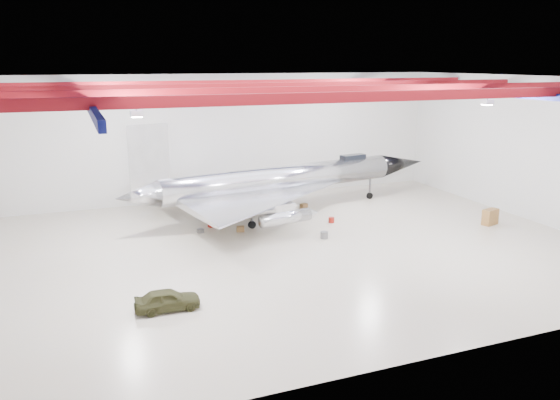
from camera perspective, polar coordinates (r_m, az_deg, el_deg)
name	(u,v)px	position (r m, az deg, el deg)	size (l,w,h in m)	color
floor	(289,248)	(36.32, 0.99, -5.03)	(40.00, 40.00, 0.00)	beige
wall_back	(226,137)	(48.95, -5.62, 6.56)	(40.00, 40.00, 0.00)	silver
wall_right	(531,149)	(46.19, 24.78, 4.86)	(30.00, 30.00, 0.00)	silver
ceiling	(290,78)	(34.30, 1.07, 12.59)	(40.00, 40.00, 0.00)	#0A0F38
ceiling_structure	(290,90)	(34.33, 1.06, 11.46)	(39.50, 29.50, 1.08)	maroon
jet_aircraft	(281,182)	(43.94, 0.12, 1.87)	(28.65, 18.93, 7.84)	silver
jeep	(167,300)	(28.02, -11.69, -10.17)	(1.30, 3.23, 1.10)	#3A3A1D
desk	(490,217)	(44.24, 21.11, -1.65)	(1.31, 0.66, 1.20)	brown
toolbox_red	(212,225)	(41.10, -7.17, -2.60)	(0.46, 0.37, 0.32)	maroon
engine_drum	(324,235)	(38.30, 4.64, -3.66)	(0.53, 0.53, 0.48)	#59595B
parts_bin	(304,206)	(46.03, 2.49, -0.62)	(0.56, 0.45, 0.39)	olive
crate_small	(200,231)	(39.83, -8.32, -3.20)	(0.43, 0.34, 0.30)	#59595B
tool_chest	(331,220)	(42.05, 5.39, -2.10)	(0.45, 0.45, 0.41)	maroon
oil_barrel	(240,229)	(39.79, -4.15, -3.03)	(0.56, 0.45, 0.39)	olive
spares_box	(274,215)	(43.24, -0.62, -1.57)	(0.46, 0.46, 0.41)	#59595B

